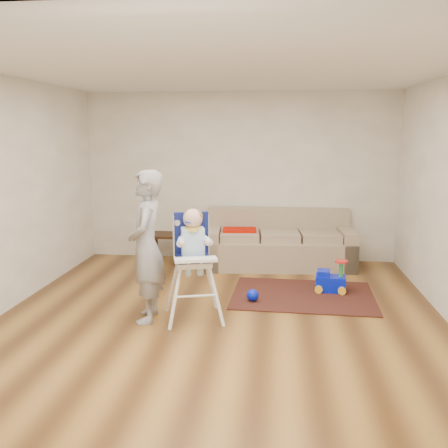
# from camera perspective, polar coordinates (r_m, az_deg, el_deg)

# --- Properties ---
(ground) EXTENTS (5.50, 5.50, 0.00)m
(ground) POSITION_cam_1_polar(r_m,az_deg,el_deg) (5.71, -0.44, -10.64)
(ground) COLOR #4B2D12
(ground) RESTS_ON ground
(room_envelope) EXTENTS (5.04, 5.52, 2.72)m
(room_envelope) POSITION_cam_1_polar(r_m,az_deg,el_deg) (5.86, 0.13, 8.67)
(room_envelope) COLOR beige
(room_envelope) RESTS_ON ground
(sofa) EXTENTS (2.32, 1.08, 0.87)m
(sofa) POSITION_cam_1_polar(r_m,az_deg,el_deg) (7.77, 6.33, -1.69)
(sofa) COLOR gray
(sofa) RESTS_ON ground
(side_table) EXTENTS (0.47, 0.47, 0.47)m
(side_table) POSITION_cam_1_polar(r_m,az_deg,el_deg) (8.05, -6.70, -2.75)
(side_table) COLOR black
(side_table) RESTS_ON ground
(area_rug) EXTENTS (1.83, 1.40, 0.01)m
(area_rug) POSITION_cam_1_polar(r_m,az_deg,el_deg) (6.51, 8.99, -8.03)
(area_rug) COLOR black
(area_rug) RESTS_ON ground
(ride_on_toy) EXTENTS (0.41, 0.31, 0.42)m
(ride_on_toy) POSITION_cam_1_polar(r_m,az_deg,el_deg) (6.67, 12.09, -5.75)
(ride_on_toy) COLOR #0719DD
(ride_on_toy) RESTS_ON area_rug
(toy_ball) EXTENTS (0.15, 0.15, 0.15)m
(toy_ball) POSITION_cam_1_polar(r_m,az_deg,el_deg) (6.18, 3.29, -8.12)
(toy_ball) COLOR #0719DD
(toy_ball) RESTS_ON area_rug
(high_chair) EXTENTS (0.71, 0.71, 1.25)m
(high_chair) POSITION_cam_1_polar(r_m,az_deg,el_deg) (5.52, -3.52, -4.84)
(high_chair) COLOR white
(high_chair) RESTS_ON ground
(adult) EXTENTS (0.48, 0.66, 1.66)m
(adult) POSITION_cam_1_polar(r_m,az_deg,el_deg) (5.48, -8.85, -2.57)
(adult) COLOR gray
(adult) RESTS_ON ground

